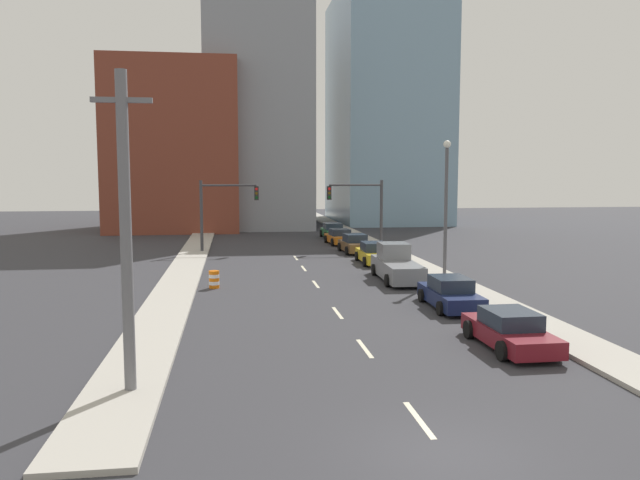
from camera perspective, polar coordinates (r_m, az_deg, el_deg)
The scene contains 24 objects.
ground_plane at distance 14.65m, azimuth 11.43°, elevation -18.70°, with size 200.00×200.00×0.00m, color #333338.
sidewalk_left at distance 57.90m, azimuth -10.96°, elevation -0.15°, with size 2.22×89.93×0.16m.
sidewalk_right at distance 59.08m, azimuth 4.00°, elevation 0.06°, with size 2.22×89.93×0.16m.
lane_stripe_at_2m at distance 16.39m, azimuth 9.03°, elevation -15.89°, with size 0.16×2.40×0.01m, color beige.
lane_stripe_at_9m at distance 22.37m, azimuth 4.10°, elevation -9.85°, with size 0.16×2.40×0.01m, color beige.
lane_stripe_at_14m at distance 27.89m, azimuth 1.61°, elevation -6.66°, with size 0.16×2.40×0.01m, color beige.
lane_stripe_at_22m at distance 35.06m, azimuth -0.39°, elevation -4.06°, with size 0.16×2.40×0.01m, color beige.
lane_stripe_at_28m at distance 41.01m, azimuth -1.50°, elevation -2.61°, with size 0.16×2.40×0.01m, color beige.
lane_stripe_at_33m at distance 46.19m, azimuth -2.23°, elevation -1.65°, with size 0.16×2.40×0.01m, color beige.
building_brick_left at distance 73.63m, azimuth -13.05°, elevation 8.17°, with size 14.00×16.00×18.37m.
building_office_center at distance 77.90m, azimuth -5.84°, elevation 12.78°, with size 12.00×20.00×30.88m.
building_glass_right at distance 84.14m, azimuth 5.97°, elevation 11.78°, with size 13.00×20.00×29.49m.
traffic_signal_left at distance 49.85m, azimuth -9.21°, elevation 3.15°, with size 4.63×0.35×5.72m.
traffic_signal_right at distance 50.96m, azimuth 4.12°, elevation 3.27°, with size 4.63×0.35×5.72m.
utility_pole_left_near at distance 17.70m, azimuth -17.34°, elevation 0.73°, with size 1.60×0.32×8.87m.
traffic_barrel at distance 34.28m, azimuth -9.66°, elevation -3.58°, with size 0.56×0.56×0.95m.
street_lamp at distance 37.19m, azimuth 11.45°, elevation 3.69°, with size 0.44×0.44×8.11m.
sedan_maroon at distance 23.22m, azimuth 16.96°, elevation -7.92°, with size 2.11×4.70×1.35m.
sedan_navy at distance 29.38m, azimuth 11.83°, elevation -4.84°, with size 2.17×4.82×1.44m.
pickup_truck_gray at distance 36.62m, azimuth 6.99°, elevation -2.33°, with size 2.35×6.41×2.10m.
sedan_yellow at distance 43.43m, azimuth 4.95°, elevation -1.26°, with size 2.12×4.80×1.48m.
sedan_brown at distance 49.34m, azimuth 3.21°, elevation -0.38°, with size 2.26×4.48×1.49m.
sedan_orange at distance 55.43m, azimuth 1.81°, elevation 0.27°, with size 2.33×4.58×1.36m.
sedan_green at distance 60.85m, azimuth 1.19°, elevation 0.82°, with size 2.18×4.75×1.47m.
Camera 1 is at (-4.52, -12.54, 6.07)m, focal length 35.00 mm.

